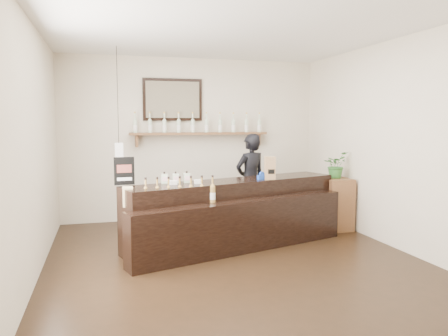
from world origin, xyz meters
name	(u,v)px	position (x,y,z in m)	size (l,w,h in m)	color
ground	(233,259)	(0.00, 0.00, 0.00)	(5.00, 5.00, 0.00)	black
room_shell	(234,122)	(0.00, 0.00, 1.70)	(5.00, 5.00, 5.00)	beige
back_wall_decor	(185,118)	(-0.16, 2.37, 1.76)	(2.66, 0.96, 1.69)	brown
counter	(236,215)	(0.22, 0.58, 0.42)	(3.22, 1.73, 1.04)	black
promo_sign	(124,171)	(-1.27, 0.64, 1.07)	(0.26, 0.04, 0.36)	black
paper_bag	(270,168)	(0.73, 0.65, 1.05)	(0.17, 0.14, 0.32)	#A27A4E
tape_dispenser	(262,176)	(0.62, 0.68, 0.93)	(0.14, 0.08, 0.11)	#1944B2
side_cabinet	(334,203)	(2.00, 1.05, 0.41)	(0.41, 0.56, 0.82)	brown
potted_plant	(336,165)	(2.00, 1.05, 1.02)	(0.37, 0.32, 0.42)	#2F6A2A
shopkeeper	(250,174)	(0.75, 1.55, 0.86)	(0.62, 0.41, 1.71)	black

